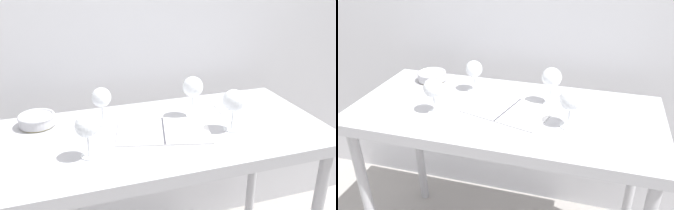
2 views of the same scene
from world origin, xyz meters
The scene contains 9 objects.
back_wall centered at (0.00, 0.49, 1.30)m, with size 3.80×0.04×2.60m, color silver.
steel_counter centered at (0.00, -0.01, 0.79)m, with size 1.40×0.65×0.90m.
wine_glass_far_left centered at (-0.20, 0.15, 1.01)m, with size 0.08×0.08×0.16m.
wine_glass_near_left centered at (-0.29, -0.12, 1.02)m, with size 0.08×0.08×0.16m.
wine_glass_near_right centered at (0.30, -0.08, 1.02)m, with size 0.09×0.09×0.17m.
wine_glass_far_right centered at (0.19, 0.10, 1.03)m, with size 0.09×0.09×0.18m.
open_notebook centered at (0.02, -0.01, 0.90)m, with size 0.42×0.33×0.01m.
tasting_sheet_upper centered at (0.41, 0.11, 0.90)m, with size 0.17×0.27×0.00m, color white.
tasting_bowl centered at (-0.47, 0.21, 0.93)m, with size 0.15×0.15×0.05m.
Camera 1 is at (-0.39, -1.29, 1.57)m, focal length 39.38 mm.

